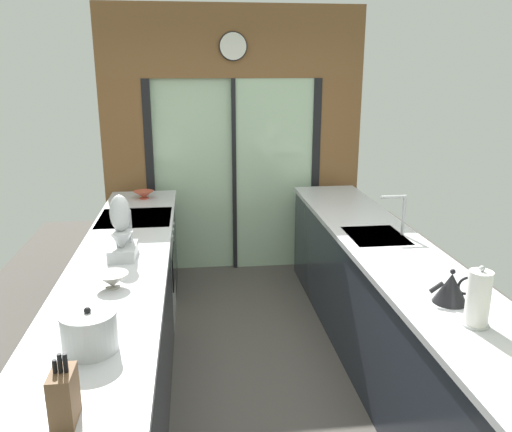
# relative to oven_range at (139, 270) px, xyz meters

# --- Properties ---
(ground_plane) EXTENTS (5.04, 7.60, 0.02)m
(ground_plane) POSITION_rel_oven_range_xyz_m (0.91, -0.65, -0.47)
(ground_plane) COLOR #4C4742
(back_wall_unit) EXTENTS (2.64, 0.12, 2.70)m
(back_wall_unit) POSITION_rel_oven_range_xyz_m (0.91, 1.15, 1.07)
(back_wall_unit) COLOR brown
(back_wall_unit) RESTS_ON ground_plane
(left_counter_run) EXTENTS (0.62, 3.80, 0.92)m
(left_counter_run) POSITION_rel_oven_range_xyz_m (-0.00, -1.12, 0.01)
(left_counter_run) COLOR #1E232D
(left_counter_run) RESTS_ON ground_plane
(right_counter_run) EXTENTS (0.62, 3.80, 0.92)m
(right_counter_run) POSITION_rel_oven_range_xyz_m (1.82, -0.95, 0.01)
(right_counter_run) COLOR #1E232D
(right_counter_run) RESTS_ON ground_plane
(sink_faucet) EXTENTS (0.19, 0.02, 0.30)m
(sink_faucet) POSITION_rel_oven_range_xyz_m (1.97, -0.70, 0.66)
(sink_faucet) COLOR #B7BABC
(sink_faucet) RESTS_ON right_counter_run
(oven_range) EXTENTS (0.60, 0.60, 0.92)m
(oven_range) POSITION_rel_oven_range_xyz_m (0.00, 0.00, 0.00)
(oven_range) COLOR #B7BABC
(oven_range) RESTS_ON ground_plane
(mixing_bowl_near) EXTENTS (0.18, 0.18, 0.08)m
(mixing_bowl_near) POSITION_rel_oven_range_xyz_m (0.02, -1.43, 0.51)
(mixing_bowl_near) COLOR gray
(mixing_bowl_near) RESTS_ON left_counter_run
(mixing_bowl_far) EXTENTS (0.19, 0.19, 0.07)m
(mixing_bowl_far) POSITION_rel_oven_range_xyz_m (0.02, 0.64, 0.50)
(mixing_bowl_far) COLOR #BC4C38
(mixing_bowl_far) RESTS_ON left_counter_run
(knife_block) EXTENTS (0.08, 0.14, 0.26)m
(knife_block) POSITION_rel_oven_range_xyz_m (0.02, -2.57, 0.56)
(knife_block) COLOR brown
(knife_block) RESTS_ON left_counter_run
(stand_mixer) EXTENTS (0.17, 0.27, 0.42)m
(stand_mixer) POSITION_rel_oven_range_xyz_m (0.02, -0.94, 0.63)
(stand_mixer) COLOR #B7BABC
(stand_mixer) RESTS_ON left_counter_run
(stock_pot) EXTENTS (0.24, 0.24, 0.20)m
(stock_pot) POSITION_rel_oven_range_xyz_m (0.02, -2.10, 0.55)
(stock_pot) COLOR #B7BABC
(stock_pot) RESTS_ON left_counter_run
(kettle) EXTENTS (0.26, 0.18, 0.19)m
(kettle) POSITION_rel_oven_range_xyz_m (1.80, -1.83, 0.55)
(kettle) COLOR black
(kettle) RESTS_ON right_counter_run
(paper_towel_roll) EXTENTS (0.13, 0.13, 0.30)m
(paper_towel_roll) POSITION_rel_oven_range_xyz_m (1.80, -2.09, 0.60)
(paper_towel_roll) COLOR #B7BABC
(paper_towel_roll) RESTS_ON right_counter_run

